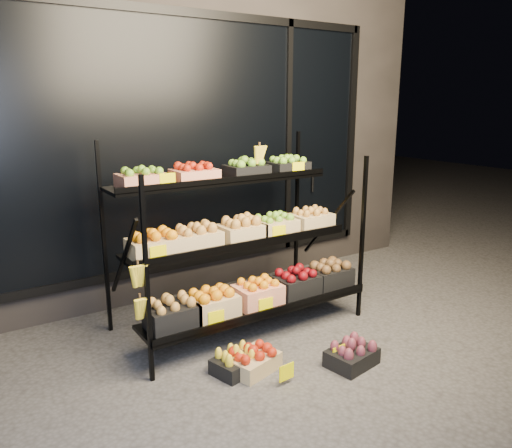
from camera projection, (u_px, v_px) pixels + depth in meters
ground at (281, 352)px, 4.01m from camera, size 24.00×24.00×0.00m
building at (150, 120)px, 5.69m from camera, size 6.00×2.08×3.50m
display_rack at (241, 241)px, 4.30m from camera, size 2.18×1.02×1.69m
tag_floor_a at (287, 377)px, 3.54m from camera, size 0.13×0.01×0.12m
tag_floor_b at (339, 358)px, 3.80m from camera, size 0.13×0.01×0.12m
floor_crate_left at (253, 359)px, 3.72m from camera, size 0.43×0.36×0.19m
floor_crate_midleft at (236, 361)px, 3.71m from camera, size 0.39×0.33×0.18m
floor_crate_right at (352, 354)px, 3.80m from camera, size 0.41×0.33×0.19m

